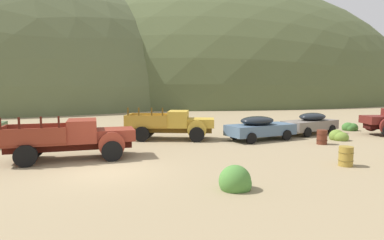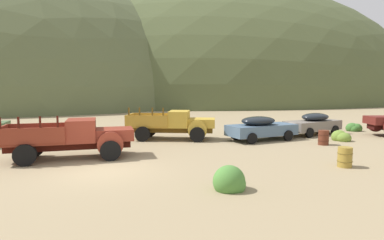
{
  "view_description": "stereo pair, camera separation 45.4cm",
  "coord_description": "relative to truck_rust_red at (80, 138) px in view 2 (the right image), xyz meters",
  "views": [
    {
      "loc": [
        -0.27,
        -13.16,
        3.4
      ],
      "look_at": [
        4.96,
        4.47,
        1.53
      ],
      "focal_mm": 29.66,
      "sensor_mm": 36.0,
      "label": 1
    },
    {
      "loc": [
        0.16,
        -13.28,
        3.4
      ],
      "look_at": [
        4.96,
        4.47,
        1.53
      ],
      "focal_mm": 29.66,
      "sensor_mm": 36.0,
      "label": 2
    }
  ],
  "objects": [
    {
      "name": "ground_plane",
      "position": [
        1.14,
        -2.75,
        -1.0
      ],
      "size": [
        300.0,
        300.0,
        0.0
      ],
      "primitive_type": "plane",
      "color": "#998460"
    },
    {
      "name": "bush_between_trucks",
      "position": [
        20.12,
        4.56,
        -0.79
      ],
      "size": [
        1.15,
        1.06,
        0.82
      ],
      "color": "#3D702D",
      "rests_on": "ground"
    },
    {
      "name": "hill_center",
      "position": [
        -17.81,
        56.85,
        -1.0
      ],
      "size": [
        86.11,
        67.94,
        53.62
      ],
      "primitive_type": "ellipsoid",
      "color": "#56603D",
      "rests_on": "ground"
    },
    {
      "name": "bush_back_edge",
      "position": [
        5.2,
        -6.46,
        -0.74
      ],
      "size": [
        1.1,
        0.99,
        1.08
      ],
      "color": "#4C8438",
      "rests_on": "ground"
    },
    {
      "name": "car_chalk_blue",
      "position": [
        11.13,
        2.52,
        -0.18
      ],
      "size": [
        5.05,
        2.62,
        1.57
      ],
      "rotation": [
        0.0,
        0.0,
        0.18
      ],
      "color": "slate",
      "rests_on": "ground"
    },
    {
      "name": "oil_drum_by_truck",
      "position": [
        11.15,
        -4.83,
        -0.56
      ],
      "size": [
        0.63,
        0.63,
        0.86
      ],
      "color": "olive",
      "rests_on": "ground"
    },
    {
      "name": "truck_rust_red",
      "position": [
        0.0,
        0.0,
        0.0
      ],
      "size": [
        5.95,
        2.4,
        2.16
      ],
      "rotation": [
        0.0,
        0.0,
        0.01
      ],
      "color": "#42140D",
      "rests_on": "ground"
    },
    {
      "name": "oil_drum_spare",
      "position": [
        13.77,
        -0.02,
        -0.56
      ],
      "size": [
        0.65,
        0.65,
        0.87
      ],
      "color": "#5B2819",
      "rests_on": "ground"
    },
    {
      "name": "car_primer_gray",
      "position": [
        15.62,
        3.74,
        -0.18
      ],
      "size": [
        4.91,
        2.84,
        1.57
      ],
      "rotation": [
        0.0,
        0.0,
        3.41
      ],
      "color": "slate",
      "rests_on": "ground"
    },
    {
      "name": "truck_faded_yellow",
      "position": [
        5.81,
        4.25,
        -0.0
      ],
      "size": [
        6.0,
        3.79,
        2.16
      ],
      "rotation": [
        0.0,
        0.0,
        -0.34
      ],
      "color": "brown",
      "rests_on": "ground"
    },
    {
      "name": "hill_distant",
      "position": [
        30.1,
        60.43,
        -1.0
      ],
      "size": [
        103.58,
        67.75,
        55.92
      ],
      "primitive_type": "ellipsoid",
      "color": "#4C5633",
      "rests_on": "ground"
    },
    {
      "name": "bush_lone_scrub",
      "position": [
        15.87,
        0.99,
        -0.78
      ],
      "size": [
        1.05,
        1.2,
        0.86
      ],
      "color": "olive",
      "rests_on": "ground"
    }
  ]
}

